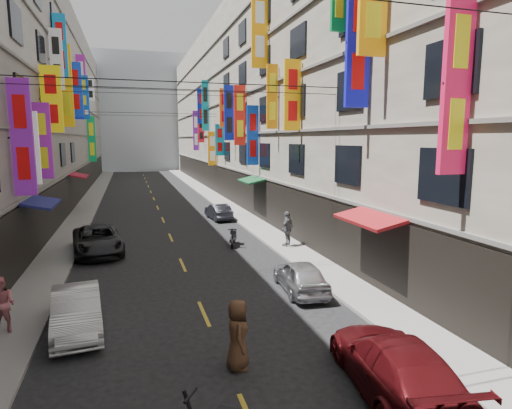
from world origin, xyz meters
TOP-DOWN VIEW (x-y plane):
  - sidewalk_left at (-6.00, 42.00)m, footprint 2.00×90.00m
  - sidewalk_right at (6.00, 42.00)m, footprint 2.00×90.00m
  - building_row_right at (11.99, 42.00)m, footprint 10.14×90.00m
  - haze_block at (0.00, 92.00)m, footprint 18.00×8.00m
  - shop_signage at (-0.04, 34.66)m, footprint 14.00×55.00m
  - street_awnings at (-1.26, 26.00)m, footprint 13.99×35.20m
  - overhead_cables at (0.00, 30.00)m, footprint 14.00×38.04m
  - lane_markings at (0.00, 39.00)m, footprint 0.12×80.20m
  - scooter_far_right at (3.20, 26.98)m, footprint 0.77×1.75m
  - car_left_mid at (-4.00, 17.80)m, footprint 1.82×4.13m
  - car_left_far at (-4.00, 27.38)m, footprint 2.97×5.34m
  - car_right_near at (3.50, 12.11)m, footprint 2.68×5.08m
  - car_right_mid at (4.00, 19.09)m, footprint 1.78×3.79m
  - car_right_far at (4.00, 35.07)m, footprint 1.56×3.67m
  - pedestrian_lfar at (-6.10, 18.05)m, footprint 0.98×0.81m
  - pedestrian_rfar at (5.92, 25.62)m, footprint 1.27×1.23m
  - pedestrian_crossing at (0.25, 14.23)m, footprint 0.74×0.99m

SIDE VIEW (x-z plane):
  - lane_markings at x=0.00m, z-range 0.00..0.01m
  - sidewalk_left at x=-6.00m, z-range 0.00..0.12m
  - sidewalk_right at x=6.00m, z-range 0.00..0.12m
  - scooter_far_right at x=3.20m, z-range -0.13..1.01m
  - car_right_far at x=4.00m, z-range 0.00..1.18m
  - car_right_mid at x=4.00m, z-range 0.00..1.25m
  - car_left_mid at x=-4.00m, z-range 0.00..1.32m
  - car_right_near at x=3.50m, z-range 0.00..1.40m
  - car_left_far at x=-4.00m, z-range 0.00..1.41m
  - pedestrian_crossing at x=0.25m, z-range 0.00..1.86m
  - pedestrian_lfar at x=-6.10m, z-range 0.12..1.85m
  - pedestrian_rfar at x=5.92m, z-range 0.12..2.05m
  - street_awnings at x=-1.26m, z-range 2.80..3.20m
  - overhead_cables at x=0.00m, z-range 8.18..9.42m
  - shop_signage at x=-0.04m, z-range 3.01..15.31m
  - building_row_right at x=11.99m, z-range -0.01..18.99m
  - haze_block at x=0.00m, z-range 0.00..22.00m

